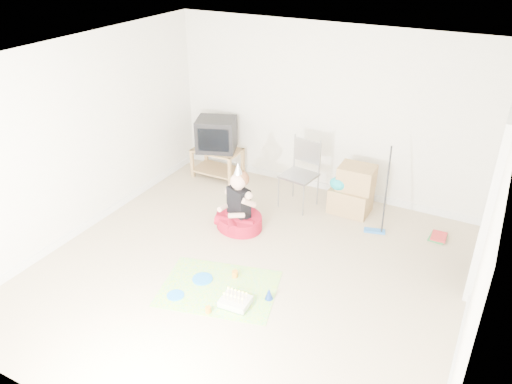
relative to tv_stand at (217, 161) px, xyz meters
The scene contains 16 objects.
ground 2.72m from the tv_stand, 50.39° to the right, with size 5.00×5.00×0.00m, color #C1AC8A.
doorway_recess 4.36m from the tv_stand, 11.87° to the right, with size 0.02×0.90×2.05m, color black.
tv_stand is the anchor object (origin of this frame).
crt_tv 0.47m from the tv_stand, 116.57° to the left, with size 0.62×0.51×0.53m, color black.
folding_chair 1.65m from the tv_stand, 10.36° to the right, with size 0.54×0.52×1.05m.
cardboard_boxes 2.37m from the tv_stand, ahead, with size 0.60×0.46×0.74m.
floor_mop 2.89m from the tv_stand, ahead, with size 0.31×0.38×1.17m.
book_pile 3.69m from the tv_stand, ahead, with size 0.22×0.28×0.06m.
seated_woman 1.67m from the tv_stand, 47.93° to the right, with size 0.91×0.91×1.01m.
party_mat 3.00m from the tv_stand, 58.05° to the right, with size 1.34×0.97×0.01m, color #FE3597.
birthday_cake 3.31m from the tv_stand, 54.86° to the right, with size 0.34×0.28×0.15m.
blue_plate_near 2.83m from the tv_stand, 62.09° to the right, with size 0.25×0.25×0.01m, color blue.
blue_plate_far 3.14m from the tv_stand, 67.29° to the right, with size 0.20×0.20×0.01m, color blue.
orange_cup_near 2.80m from the tv_stand, 54.03° to the right, with size 0.07×0.07×0.08m, color orange.
orange_cup_far 3.41m from the tv_stand, 60.09° to the right, with size 0.06×0.06×0.07m, color orange.
blue_party_hat 3.27m from the tv_stand, 48.00° to the right, with size 0.10×0.10×0.14m, color #1739A2.
Camera 1 is at (2.41, -4.34, 3.79)m, focal length 35.00 mm.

